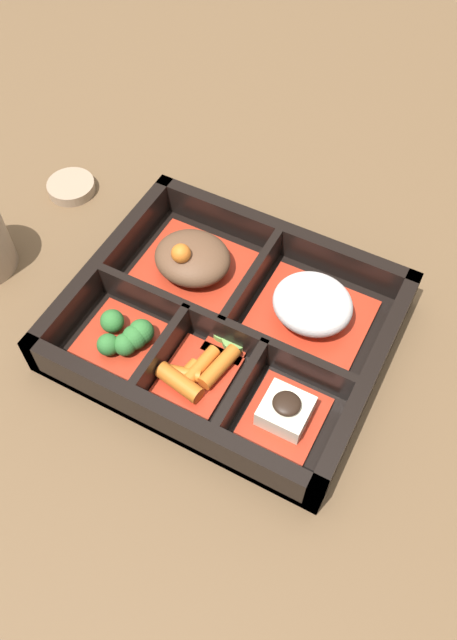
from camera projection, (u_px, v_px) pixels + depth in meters
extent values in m
plane|color=brown|center=(228.00, 335.00, 0.61)|extent=(3.00, 3.00, 0.00)
cube|color=black|center=(228.00, 332.00, 0.60)|extent=(0.29, 0.24, 0.01)
cube|color=black|center=(165.00, 420.00, 0.53)|extent=(0.29, 0.01, 0.05)
cube|color=black|center=(281.00, 241.00, 0.65)|extent=(0.29, 0.01, 0.05)
cube|color=black|center=(107.00, 268.00, 0.63)|extent=(0.01, 0.24, 0.05)
cube|color=black|center=(367.00, 382.00, 0.55)|extent=(0.01, 0.24, 0.05)
cube|color=black|center=(221.00, 333.00, 0.58)|extent=(0.26, 0.01, 0.05)
cube|color=black|center=(163.00, 355.00, 0.57)|extent=(0.01, 0.09, 0.05)
cube|color=black|center=(241.00, 392.00, 0.55)|extent=(0.01, 0.09, 0.05)
cube|color=black|center=(251.00, 287.00, 0.61)|extent=(0.01, 0.12, 0.05)
cube|color=#B22D19|center=(193.00, 270.00, 0.64)|extent=(0.11, 0.10, 0.01)
ellipsoid|color=brown|center=(193.00, 258.00, 0.62)|extent=(0.08, 0.07, 0.03)
sphere|color=#D1661E|center=(181.00, 253.00, 0.60)|extent=(0.02, 0.02, 0.02)
cube|color=#B22D19|center=(310.00, 319.00, 0.60)|extent=(0.11, 0.10, 0.01)
ellipsoid|color=silver|center=(313.00, 304.00, 0.58)|extent=(0.08, 0.07, 0.04)
cube|color=#B22D19|center=(121.00, 340.00, 0.59)|extent=(0.07, 0.07, 0.01)
sphere|color=#2D6B2D|center=(125.00, 345.00, 0.57)|extent=(0.02, 0.02, 0.02)
sphere|color=#2D6B2D|center=(141.00, 332.00, 0.58)|extent=(0.02, 0.02, 0.02)
sphere|color=#2D6B2D|center=(108.00, 345.00, 0.57)|extent=(0.02, 0.02, 0.02)
sphere|color=#2D6B2D|center=(112.00, 321.00, 0.58)|extent=(0.02, 0.02, 0.02)
sphere|color=#2D6B2D|center=(135.00, 337.00, 0.57)|extent=(0.02, 0.02, 0.02)
cube|color=#B22D19|center=(202.00, 378.00, 0.57)|extent=(0.06, 0.07, 0.01)
cylinder|color=#D1661E|center=(219.00, 367.00, 0.56)|extent=(0.02, 0.05, 0.01)
cylinder|color=#D1661E|center=(184.00, 373.00, 0.56)|extent=(0.03, 0.02, 0.01)
cylinder|color=#D1661E|center=(185.00, 374.00, 0.56)|extent=(0.02, 0.03, 0.01)
cylinder|color=#D1661E|center=(204.00, 368.00, 0.56)|extent=(0.02, 0.05, 0.01)
cylinder|color=#D1661E|center=(180.00, 382.00, 0.55)|extent=(0.05, 0.02, 0.02)
cube|color=#B22D19|center=(284.00, 417.00, 0.54)|extent=(0.06, 0.07, 0.01)
cube|color=beige|center=(285.00, 411.00, 0.53)|extent=(0.04, 0.04, 0.02)
ellipsoid|color=black|center=(287.00, 403.00, 0.52)|extent=(0.02, 0.02, 0.01)
cube|color=#B22D19|center=(229.00, 342.00, 0.59)|extent=(0.04, 0.04, 0.01)
cylinder|color=#75A84C|center=(237.00, 336.00, 0.58)|extent=(0.02, 0.02, 0.01)
cylinder|color=#75A84C|center=(229.00, 333.00, 0.59)|extent=(0.02, 0.02, 0.01)
cylinder|color=#75A84C|center=(228.00, 333.00, 0.59)|extent=(0.02, 0.02, 0.01)
cylinder|color=#75A84C|center=(235.00, 340.00, 0.58)|extent=(0.02, 0.02, 0.01)
cylinder|color=gray|center=(71.00, 187.00, 0.71)|extent=(0.05, 0.05, 0.01)
cylinder|color=black|center=(71.00, 184.00, 0.71)|extent=(0.04, 0.04, 0.00)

